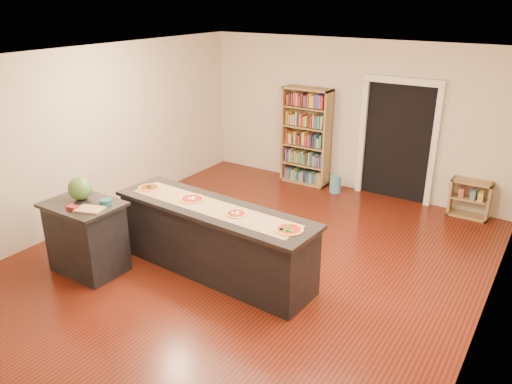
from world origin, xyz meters
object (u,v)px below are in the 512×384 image
Objects in this scene: side_counter at (87,237)px; watermelon at (80,188)px; bookshelf at (306,137)px; kitchen_island at (214,240)px; low_shelf at (470,199)px; waste_bin at (335,184)px.

side_counter is 3.23× the size of watermelon.
bookshelf is at bearing 79.57° from side_counter.
watermelon is (-1.58, -0.80, 0.66)m from kitchen_island.
watermelon is at bearing -149.94° from kitchen_island.
watermelon is (-0.11, 0.08, 0.65)m from side_counter.
low_shelf is (3.98, 4.65, -0.18)m from side_counter.
watermelon is (-4.09, -4.57, 0.82)m from low_shelf.
bookshelf is 5.92× the size of waste_bin.
side_counter is 0.66m from watermelon.
side_counter is (-1.47, -0.88, 0.02)m from kitchen_island.
waste_bin is at bearing -11.86° from bookshelf.
watermelon is at bearing -111.55° from waste_bin.
bookshelf is at bearing 168.14° from waste_bin.
side_counter is 4.72m from bookshelf.
bookshelf is at bearing -179.45° from low_shelf.
bookshelf reaches higher than watermelon.
watermelon reaches higher than waste_bin.
kitchen_island is 2.91× the size of side_counter.
bookshelf is 3.16m from low_shelf.
low_shelf reaches higher than waste_bin.
bookshelf is at bearing 77.72° from watermelon.
watermelon reaches higher than kitchen_island.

